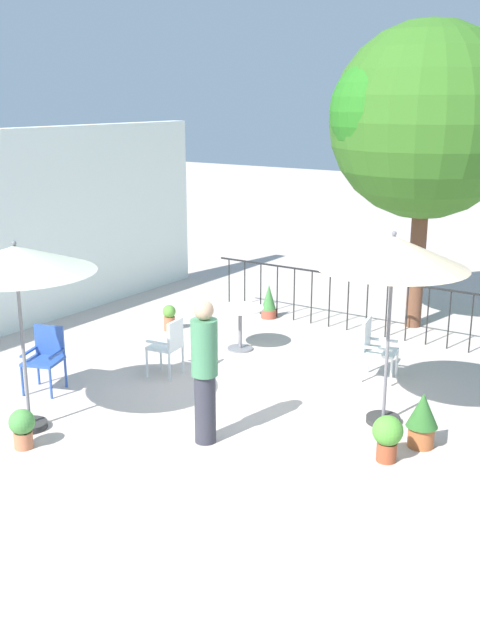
# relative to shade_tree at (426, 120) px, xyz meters

# --- Properties ---
(ground_plane) EXTENTS (60.00, 60.00, 0.00)m
(ground_plane) POSITION_rel_shade_tree_xyz_m (-4.52, 0.67, -3.67)
(ground_plane) COLOR beige
(terrace_railing) EXTENTS (0.03, 5.92, 1.01)m
(terrace_railing) POSITION_rel_shade_tree_xyz_m (-0.96, 0.67, -2.98)
(terrace_railing) COLOR black
(terrace_railing) RESTS_ON ground
(shade_tree) EXTENTS (3.48, 3.31, 5.30)m
(shade_tree) POSITION_rel_shade_tree_xyz_m (0.00, 0.00, 0.00)
(shade_tree) COLOR brown
(shade_tree) RESTS_ON ground
(patio_umbrella_0) EXTENTS (1.93, 1.93, 2.42)m
(patio_umbrella_0) POSITION_rel_shade_tree_xyz_m (-6.98, 2.36, -1.49)
(patio_umbrella_0) COLOR #2D2D2D
(patio_umbrella_0) RESTS_ON ground
(patio_umbrella_1) EXTENTS (1.86, 1.86, 2.51)m
(patio_umbrella_1) POSITION_rel_shade_tree_xyz_m (-4.30, -1.30, -1.44)
(patio_umbrella_1) COLOR #2D2D2D
(patio_umbrella_1) RESTS_ON ground
(cafe_table_0) EXTENTS (0.78, 0.78, 0.73)m
(cafe_table_0) POSITION_rel_shade_tree_xyz_m (-2.93, 1.86, -3.15)
(cafe_table_0) COLOR white
(cafe_table_0) RESTS_ON ground
(patio_chair_0) EXTENTS (0.49, 0.49, 0.89)m
(patio_chair_0) POSITION_rel_shade_tree_xyz_m (-4.54, 2.06, -3.15)
(patio_chair_0) COLOR silver
(patio_chair_0) RESTS_ON ground
(patio_chair_1) EXTENTS (0.55, 0.56, 0.91)m
(patio_chair_1) POSITION_rel_shade_tree_xyz_m (-2.93, -0.54, -3.15)
(patio_chair_1) COLOR white
(patio_chair_1) RESTS_ON ground
(patio_chair_2) EXTENTS (0.62, 0.61, 0.92)m
(patio_chair_2) POSITION_rel_shade_tree_xyz_m (-5.94, 3.18, -3.13)
(patio_chair_2) COLOR #2A4DA0
(patio_chair_2) RESTS_ON ground
(potted_plant_0) EXTENTS (0.24, 0.24, 0.47)m
(potted_plant_0) POSITION_rel_shade_tree_xyz_m (-2.76, 3.50, -3.41)
(potted_plant_0) COLOR #B26142
(potted_plant_0) RESTS_ON ground
(potted_plant_1) EXTENTS (0.31, 0.31, 0.49)m
(potted_plant_1) POSITION_rel_shade_tree_xyz_m (-7.40, 1.99, -3.39)
(potted_plant_1) COLOR #C06E4A
(potted_plant_1) RESTS_ON ground
(potted_plant_2) EXTENTS (0.36, 0.36, 0.56)m
(potted_plant_2) POSITION_rel_shade_tree_xyz_m (-5.28, -1.76, -3.34)
(potted_plant_2) COLOR #9D4729
(potted_plant_2) RESTS_ON ground
(potted_plant_3) EXTENTS (0.38, 0.38, 0.69)m
(potted_plant_3) POSITION_rel_shade_tree_xyz_m (-4.70, -1.96, -3.29)
(potted_plant_3) COLOR #AE5C31
(potted_plant_3) RESTS_ON ground
(potted_plant_4) EXTENTS (0.29, 0.29, 0.65)m
(potted_plant_4) POSITION_rel_shade_tree_xyz_m (-1.10, 2.43, -3.35)
(potted_plant_4) COLOR #A84B37
(potted_plant_4) RESTS_ON ground
(standing_person) EXTENTS (0.44, 0.44, 1.79)m
(standing_person) POSITION_rel_shade_tree_xyz_m (-6.04, 0.28, -2.73)
(standing_person) COLOR #33333D
(standing_person) RESTS_ON ground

